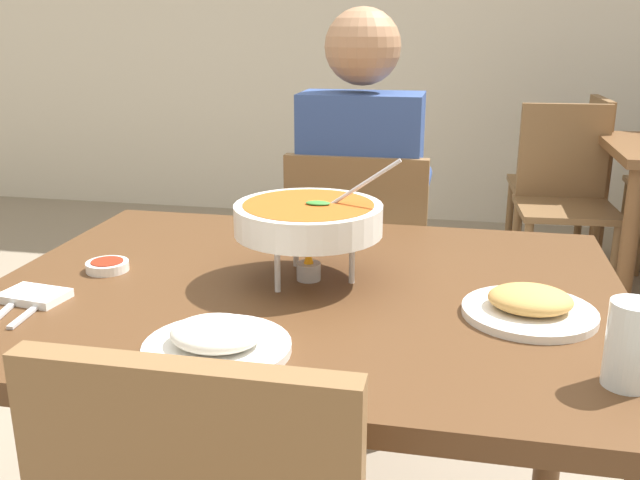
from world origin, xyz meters
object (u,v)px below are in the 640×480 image
object	(u,v)px
appetizer_plate	(530,306)
chair_bg_right	(564,189)
rice_plate	(217,341)
curry_bowl	(308,219)
drink_glass	(630,349)
chair_bg_window	(573,173)
dining_table_main	(306,332)
diner_main	(362,198)
chair_diner_main	(359,273)
sauce_dish	(108,265)

from	to	relation	value
appetizer_plate	chair_bg_right	world-z (taller)	chair_bg_right
rice_plate	appetizer_plate	distance (m)	0.56
curry_bowl	rice_plate	xyz separation A→B (m)	(-0.07, -0.36, -0.11)
drink_glass	chair_bg_window	world-z (taller)	chair_bg_window
dining_table_main	appetizer_plate	size ratio (longest dim) A/B	5.26
rice_plate	appetizer_plate	world-z (taller)	same
diner_main	chair_bg_right	size ratio (longest dim) A/B	1.46
drink_glass	chair_bg_right	xyz separation A→B (m)	(0.23, 2.42, -0.31)
chair_diner_main	chair_bg_window	distance (m)	1.96
chair_diner_main	rice_plate	distance (m)	1.13
diner_main	appetizer_plate	distance (m)	0.98
diner_main	rice_plate	xyz separation A→B (m)	(-0.07, -1.13, 0.03)
appetizer_plate	chair_bg_right	distance (m)	2.23
chair_diner_main	appetizer_plate	size ratio (longest dim) A/B	3.75
chair_bg_window	rice_plate	bearing A→B (deg)	-108.46
dining_table_main	sauce_dish	distance (m)	0.45
diner_main	drink_glass	xyz separation A→B (m)	(0.55, -1.11, 0.07)
sauce_dish	chair_bg_right	world-z (taller)	chair_bg_right
chair_bg_window	curry_bowl	bearing A→B (deg)	-109.41
rice_plate	curry_bowl	bearing A→B (deg)	78.49
drink_glass	chair_bg_right	world-z (taller)	chair_bg_right
diner_main	curry_bowl	distance (m)	0.78
diner_main	appetizer_plate	bearing A→B (deg)	-63.77
dining_table_main	chair_bg_right	size ratio (longest dim) A/B	1.40
curry_bowl	chair_diner_main	bearing A→B (deg)	89.99
dining_table_main	sauce_dish	world-z (taller)	sauce_dish
dining_table_main	appetizer_plate	xyz separation A→B (m)	(0.43, -0.07, 0.12)
diner_main	rice_plate	distance (m)	1.13
chair_diner_main	diner_main	world-z (taller)	diner_main
diner_main	chair_bg_right	xyz separation A→B (m)	(0.78, 1.32, -0.24)
curry_bowl	chair_bg_window	size ratio (longest dim) A/B	0.37
curry_bowl	chair_bg_right	xyz separation A→B (m)	(0.78, 2.08, -0.38)
chair_bg_window	diner_main	bearing A→B (deg)	-117.01
sauce_dish	diner_main	bearing A→B (deg)	61.58
chair_diner_main	curry_bowl	xyz separation A→B (m)	(-0.00, -0.74, 0.38)
dining_table_main	chair_bg_right	world-z (taller)	chair_bg_right
chair_diner_main	drink_glass	size ratio (longest dim) A/B	6.92
appetizer_plate	drink_glass	world-z (taller)	drink_glass
diner_main	appetizer_plate	world-z (taller)	diner_main
chair_bg_window	chair_bg_right	bearing A→B (deg)	-103.22
drink_glass	appetizer_plate	bearing A→B (deg)	116.91
appetizer_plate	rice_plate	bearing A→B (deg)	-153.59
dining_table_main	curry_bowl	distance (m)	0.24
diner_main	chair_bg_window	distance (m)	1.95
curry_bowl	appetizer_plate	world-z (taller)	curry_bowl
chair_diner_main	chair_bg_right	world-z (taller)	same
appetizer_plate	chair_bg_window	bearing A→B (deg)	80.25
rice_plate	dining_table_main	bearing A→B (deg)	77.33
chair_diner_main	chair_bg_right	bearing A→B (deg)	59.88
dining_table_main	drink_glass	distance (m)	0.65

